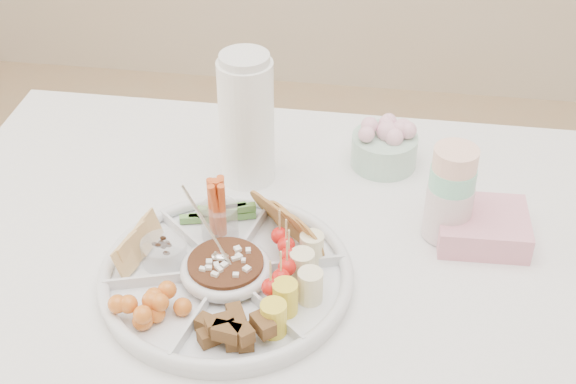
# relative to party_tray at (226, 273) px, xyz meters

# --- Properties ---
(party_tray) EXTENTS (0.48, 0.48, 0.04)m
(party_tray) POSITION_rel_party_tray_xyz_m (0.00, 0.00, 0.00)
(party_tray) COLOR white
(party_tray) RESTS_ON dining_table
(bean_dip) EXTENTS (0.14, 0.14, 0.04)m
(bean_dip) POSITION_rel_party_tray_xyz_m (0.00, 0.00, 0.01)
(bean_dip) COLOR brown
(bean_dip) RESTS_ON party_tray
(tortillas) EXTENTS (0.14, 0.14, 0.06)m
(tortillas) POSITION_rel_party_tray_xyz_m (0.09, 0.10, 0.02)
(tortillas) COLOR #AF8544
(tortillas) RESTS_ON party_tray
(carrot_cucumber) EXTENTS (0.15, 0.15, 0.11)m
(carrot_cucumber) POSITION_rel_party_tray_xyz_m (-0.04, 0.12, 0.04)
(carrot_cucumber) COLOR #CF5120
(carrot_cucumber) RESTS_ON party_tray
(pita_raisins) EXTENTS (0.12, 0.12, 0.05)m
(pita_raisins) POSITION_rel_party_tray_xyz_m (-0.13, 0.03, 0.02)
(pita_raisins) COLOR #E3BF5C
(pita_raisins) RESTS_ON party_tray
(cherries) EXTENTS (0.15, 0.15, 0.05)m
(cherries) POSITION_rel_party_tray_xyz_m (-0.09, -0.10, 0.01)
(cherries) COLOR #C96E39
(cherries) RESTS_ON party_tray
(granola_chunks) EXTENTS (0.13, 0.13, 0.04)m
(granola_chunks) POSITION_rel_party_tray_xyz_m (0.04, -0.12, 0.01)
(granola_chunks) COLOR brown
(granola_chunks) RESTS_ON party_tray
(banana_tomato) EXTENTS (0.15, 0.15, 0.10)m
(banana_tomato) POSITION_rel_party_tray_xyz_m (0.13, -0.03, 0.04)
(banana_tomato) COLOR #CEB67C
(banana_tomato) RESTS_ON party_tray
(cup_stack) EXTENTS (0.09, 0.09, 0.21)m
(cup_stack) POSITION_rel_party_tray_xyz_m (0.33, 0.17, 0.08)
(cup_stack) COLOR silver
(cup_stack) RESTS_ON dining_table
(thermos) EXTENTS (0.10, 0.10, 0.25)m
(thermos) POSITION_rel_party_tray_xyz_m (-0.02, 0.28, 0.10)
(thermos) COLOR white
(thermos) RESTS_ON dining_table
(flower_bowl) EXTENTS (0.13, 0.13, 0.09)m
(flower_bowl) POSITION_rel_party_tray_xyz_m (0.22, 0.36, 0.02)
(flower_bowl) COLOR #9DC6AF
(flower_bowl) RESTS_ON dining_table
(napkin_stack) EXTENTS (0.15, 0.13, 0.05)m
(napkin_stack) POSITION_rel_party_tray_xyz_m (0.39, 0.17, 0.00)
(napkin_stack) COLOR pink
(napkin_stack) RESTS_ON dining_table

